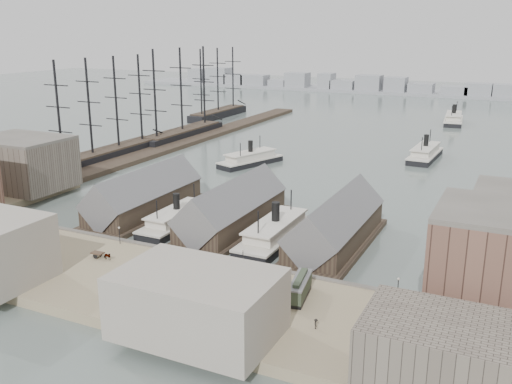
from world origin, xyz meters
The scene contains 35 objects.
ground centered at (0.00, 0.00, 0.00)m, with size 900.00×900.00×0.00m, color #53605C.
quay centered at (0.00, -20.00, 1.00)m, with size 180.00×30.00×2.00m, color #887A5C.
seawall centered at (0.00, -5.20, 1.15)m, with size 180.00×1.20×2.30m, color #59544C.
west_wharf centered at (-68.00, 100.00, 0.80)m, with size 10.00×220.00×1.60m, color #2D231C.
ferry_shed_west centered at (-26.00, 16.88, 4.64)m, with size 14.00×42.00×12.60m.
ferry_shed_center centered at (0.00, 16.88, 4.64)m, with size 14.00×42.00×12.60m.
ferry_shed_east centered at (26.00, 16.88, 4.64)m, with size 14.00×42.00×12.60m.
warehouse_west_back centered at (-70.00, 18.00, 9.00)m, with size 26.00×20.00×14.00m, color #60564C.
street_bldg_center centered at (20.00, -32.00, 7.00)m, with size 24.00×16.00×10.00m, color gray.
street_bldg_east centered at (55.00, -33.00, 7.50)m, with size 18.00×14.00×11.00m, color #60564C.
lamp_post_far_w centered at (-45.00, -7.00, 4.71)m, with size 0.44×0.44×3.92m.
lamp_post_near_w centered at (-15.00, -7.00, 4.71)m, with size 0.44×0.44×3.92m.
lamp_post_near_e centered at (15.00, -7.00, 4.71)m, with size 0.44×0.44×3.92m.
lamp_post_far_e centered at (45.00, -7.00, 4.71)m, with size 0.44×0.44×3.92m.
far_shore centered at (-2.07, 334.14, 3.91)m, with size 500.00×40.00×15.72m.
ferry_docked_west centered at (-13.00, 12.35, 2.12)m, with size 7.60×25.35×9.05m.
ferry_docked_east centered at (13.00, 13.20, 2.38)m, with size 8.53×28.43×10.15m.
ferry_open_near centered at (-26.10, 79.68, 2.18)m, with size 16.22×27.13×9.30m.
ferry_open_mid centered at (28.57, 115.96, 2.31)m, with size 9.31×27.90×9.86m.
ferry_open_far centered at (27.07, 206.89, 2.43)m, with size 11.51×29.77×10.38m.
sailing_ship_near centered at (-77.52, 63.43, 2.75)m, with size 9.11×62.73×37.43m.
sailing_ship_mid centered at (-75.10, 111.29, 2.81)m, with size 9.55×55.19×39.27m.
sailing_ship_far centered at (-92.32, 174.03, 2.67)m, with size 9.01×50.05×37.04m.
tram centered at (29.68, -14.04, 3.78)m, with size 4.11×10.07×3.48m.
horse_cart_left centered at (-42.55, -14.13, 2.86)m, with size 4.77×1.77×1.73m.
horse_cart_center centered at (-12.39, -15.26, 2.80)m, with size 4.87×1.60×1.57m.
horse_cart_right centered at (24.80, -23.28, 2.77)m, with size 4.73×2.34×1.47m.
pedestrian_1 centered at (-36.62, -19.04, 2.88)m, with size 0.86×0.67×1.77m, color black.
pedestrian_2 centered at (-27.54, -13.22, 2.82)m, with size 1.06×0.61×1.64m, color black.
pedestrian_3 centered at (-16.43, -27.43, 2.87)m, with size 1.02×0.43×1.74m, color black.
pedestrian_4 centered at (-1.87, -14.81, 2.80)m, with size 0.78×0.51×1.60m, color black.
pedestrian_5 centered at (6.69, -19.37, 2.82)m, with size 0.60×0.44×1.63m, color black.
pedestrian_6 centered at (20.80, -10.24, 2.79)m, with size 0.76×0.60×1.57m, color black.
pedestrian_7 centered at (35.82, -22.90, 2.84)m, with size 1.09×0.62×1.68m, color black.
pedestrian_8 centered at (42.69, -16.23, 2.81)m, with size 0.95×0.40×1.62m, color black.
Camera 1 is at (61.88, -98.54, 47.10)m, focal length 40.00 mm.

